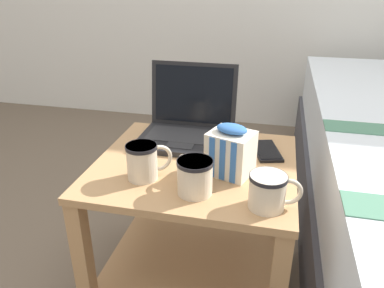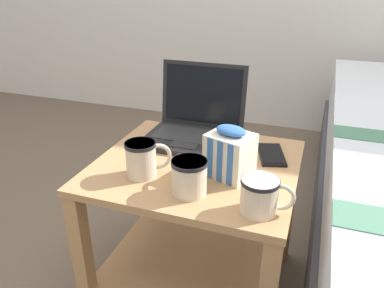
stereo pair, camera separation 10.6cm
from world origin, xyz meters
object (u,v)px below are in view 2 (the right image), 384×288
laptop (195,125)px  mug_front_left (189,175)px  mug_front_right (261,194)px  mug_mid_center (142,157)px  snack_bag (230,153)px  cell_phone (271,154)px

laptop → mug_front_left: (0.10, -0.34, 0.00)m
mug_front_left → mug_front_right: 0.19m
laptop → mug_front_right: (0.29, -0.36, 0.00)m
laptop → mug_mid_center: bearing=-100.2°
snack_bag → cell_phone: bearing=59.4°
mug_front_left → snack_bag: bearing=58.1°
mug_mid_center → cell_phone: 0.41m
laptop → mug_front_left: bearing=-73.5°
cell_phone → mug_front_right: bearing=-86.8°
mug_front_left → cell_phone: size_ratio=0.71×
mug_front_right → mug_mid_center: mug_mid_center is taller
mug_mid_center → cell_phone: mug_mid_center is taller
laptop → mug_front_left: laptop is taller
mug_mid_center → snack_bag: (0.23, 0.08, 0.01)m
mug_front_left → cell_phone: (0.17, 0.28, -0.05)m
mug_mid_center → cell_phone: (0.32, 0.24, -0.05)m
mug_front_left → snack_bag: 0.15m
laptop → mug_mid_center: size_ratio=2.59×
mug_mid_center → laptop: bearing=79.8°
snack_bag → cell_phone: snack_bag is taller
laptop → cell_phone: size_ratio=1.84×
mug_front_right → laptop: bearing=128.4°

